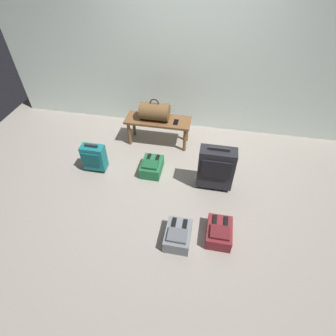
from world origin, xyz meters
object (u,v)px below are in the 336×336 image
(duffel_bag_brown, at_px, (155,111))
(cell_phone, at_px, (176,122))
(bench, at_px, (158,123))
(suitcase_upright_charcoal, at_px, (216,168))
(backpack_grey, at_px, (178,235))
(backpack_green, at_px, (152,167))
(suitcase_small_teal, at_px, (94,157))
(backpack_maroon, at_px, (219,232))

(duffel_bag_brown, relative_size, cell_phone, 3.06)
(bench, height_order, suitcase_upright_charcoal, suitcase_upright_charcoal)
(suitcase_upright_charcoal, distance_m, backpack_grey, 1.01)
(backpack_green, bearing_deg, suitcase_small_teal, -171.96)
(bench, height_order, suitcase_small_teal, suitcase_small_teal)
(duffel_bag_brown, bearing_deg, backpack_maroon, -55.72)
(duffel_bag_brown, distance_m, backpack_grey, 1.91)
(bench, distance_m, suitcase_upright_charcoal, 1.25)
(duffel_bag_brown, height_order, suitcase_upright_charcoal, duffel_bag_brown)
(bench, height_order, duffel_bag_brown, duffel_bag_brown)
(bench, relative_size, backpack_maroon, 2.63)
(backpack_green, bearing_deg, backpack_maroon, -42.62)
(suitcase_upright_charcoal, distance_m, suitcase_small_teal, 1.69)
(suitcase_small_teal, distance_m, backpack_maroon, 1.97)
(bench, distance_m, duffel_bag_brown, 0.21)
(cell_phone, height_order, backpack_green, cell_phone)
(duffel_bag_brown, height_order, cell_phone, duffel_bag_brown)
(duffel_bag_brown, bearing_deg, backpack_grey, -69.56)
(cell_phone, relative_size, suitcase_small_teal, 0.31)
(suitcase_small_teal, height_order, backpack_maroon, suitcase_small_teal)
(cell_phone, bearing_deg, suitcase_upright_charcoal, -50.24)
(backpack_maroon, relative_size, backpack_green, 1.00)
(duffel_bag_brown, distance_m, suitcase_small_teal, 1.11)
(duffel_bag_brown, distance_m, backpack_maroon, 2.00)
(backpack_grey, bearing_deg, backpack_green, 117.69)
(duffel_bag_brown, xyz_separation_m, suitcase_small_teal, (-0.70, -0.80, -0.33))
(cell_phone, relative_size, backpack_maroon, 0.38)
(bench, distance_m, suitcase_small_teal, 1.10)
(bench, relative_size, suitcase_small_teal, 2.17)
(bench, distance_m, backpack_green, 0.75)
(suitcase_small_teal, relative_size, backpack_grey, 1.21)
(cell_phone, height_order, suitcase_small_teal, suitcase_small_teal)
(bench, relative_size, backpack_green, 2.63)
(cell_phone, height_order, suitcase_upright_charcoal, suitcase_upright_charcoal)
(suitcase_small_teal, xyz_separation_m, backpack_maroon, (1.79, -0.80, -0.15))
(cell_phone, xyz_separation_m, backpack_grey, (0.32, -1.70, -0.35))
(backpack_green, bearing_deg, bench, 94.23)
(bench, relative_size, backpack_grey, 2.63)
(backpack_green, distance_m, backpack_grey, 1.18)
(duffel_bag_brown, bearing_deg, cell_phone, -5.29)
(bench, xyz_separation_m, backpack_maroon, (1.05, -1.61, -0.27))
(duffel_bag_brown, relative_size, backpack_green, 1.16)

